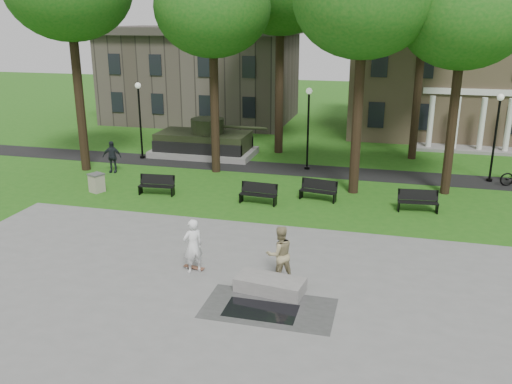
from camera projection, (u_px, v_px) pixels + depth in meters
ground at (241, 252)px, 20.54m from camera, size 120.00×120.00×0.00m
plaza at (194, 319)px, 15.92m from camera, size 22.00×16.00×0.02m
footpath at (298, 170)px, 31.60m from camera, size 44.00×2.60×0.01m
building_right at (463, 75)px, 40.80m from camera, size 17.00×12.00×8.60m
building_left at (202, 77)px, 46.48m from camera, size 15.00×10.00×7.20m
tree_1 at (212, 8)px, 28.55m from camera, size 6.20×6.20×11.63m
tree_3 at (464, 15)px, 24.76m from camera, size 6.00×6.00×11.19m
lamp_left at (140, 114)px, 33.40m from camera, size 0.36×0.36×4.73m
lamp_mid at (308, 122)px, 30.90m from camera, size 0.36×0.36×4.73m
lamp_right at (496, 131)px, 28.53m from camera, size 0.36×0.36×4.73m
tank_monument at (204, 142)px, 34.71m from camera, size 7.45×3.40×2.40m
puddle at (261, 311)px, 16.35m from camera, size 2.20×1.20×0.00m
concrete_block at (270, 285)px, 17.46m from camera, size 2.31×1.29×0.45m
skateboard at (194, 268)px, 19.07m from camera, size 0.80×0.35×0.07m
skateboarder at (193, 246)px, 18.56m from camera, size 0.83×0.83×1.94m
friend_watching at (280, 254)px, 17.95m from camera, size 1.19×1.13×1.94m
pedestrian_walker at (112, 157)px, 30.86m from camera, size 1.14×0.64×1.83m
park_bench_0 at (157, 184)px, 27.06m from camera, size 1.83×0.66×1.00m
park_bench_1 at (259, 193)px, 25.74m from camera, size 1.83×0.66×1.00m
park_bench_2 at (318, 190)px, 26.24m from camera, size 1.85×0.82×1.00m
park_bench_3 at (418, 200)px, 24.69m from camera, size 1.84×0.70×1.00m
trash_bin at (97, 183)px, 27.48m from camera, size 0.87×0.87×0.96m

